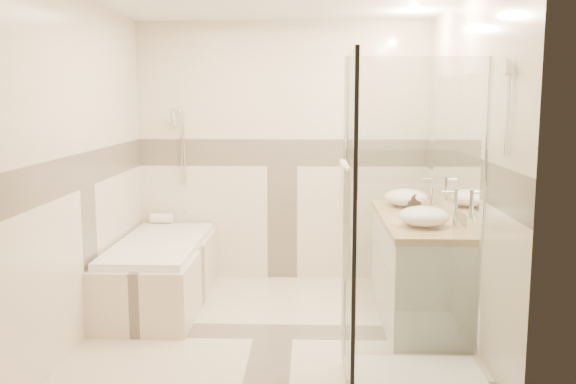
{
  "coord_description": "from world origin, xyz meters",
  "views": [
    {
      "loc": [
        0.27,
        -4.71,
        1.79
      ],
      "look_at": [
        0.1,
        0.25,
        1.05
      ],
      "focal_mm": 40.0,
      "sensor_mm": 36.0,
      "label": 1
    }
  ],
  "objects_px": {
    "vanity": "(416,269)",
    "vessel_sink_near": "(406,197)",
    "amenity_bottle_b": "(413,205)",
    "vessel_sink_far": "(424,216)",
    "amenity_bottle_a": "(414,205)",
    "shower_enclosure": "(402,311)",
    "bathtub": "(160,269)"
  },
  "relations": [
    {
      "from": "bathtub",
      "to": "vessel_sink_far",
      "type": "height_order",
      "value": "vessel_sink_far"
    },
    {
      "from": "vessel_sink_far",
      "to": "vanity",
      "type": "bearing_deg",
      "value": 86.98
    },
    {
      "from": "vanity",
      "to": "shower_enclosure",
      "type": "bearing_deg",
      "value": -102.97
    },
    {
      "from": "shower_enclosure",
      "to": "vessel_sink_far",
      "type": "xyz_separation_m",
      "value": [
        0.27,
        0.89,
        0.42
      ]
    },
    {
      "from": "shower_enclosure",
      "to": "vessel_sink_far",
      "type": "bearing_deg",
      "value": 73.01
    },
    {
      "from": "vessel_sink_near",
      "to": "amenity_bottle_a",
      "type": "xyz_separation_m",
      "value": [
        0.0,
        -0.45,
        0.01
      ]
    },
    {
      "from": "vanity",
      "to": "vessel_sink_near",
      "type": "relative_size",
      "value": 4.29
    },
    {
      "from": "bathtub",
      "to": "amenity_bottle_b",
      "type": "height_order",
      "value": "amenity_bottle_b"
    },
    {
      "from": "amenity_bottle_a",
      "to": "amenity_bottle_b",
      "type": "relative_size",
      "value": 1.2
    },
    {
      "from": "shower_enclosure",
      "to": "vessel_sink_far",
      "type": "distance_m",
      "value": 1.02
    },
    {
      "from": "vanity",
      "to": "vessel_sink_near",
      "type": "xyz_separation_m",
      "value": [
        -0.02,
        0.5,
        0.5
      ]
    },
    {
      "from": "vanity",
      "to": "shower_enclosure",
      "type": "xyz_separation_m",
      "value": [
        -0.29,
        -1.27,
        0.08
      ]
    },
    {
      "from": "vessel_sink_far",
      "to": "amenity_bottle_a",
      "type": "distance_m",
      "value": 0.43
    },
    {
      "from": "vanity",
      "to": "amenity_bottle_a",
      "type": "relative_size",
      "value": 9.39
    },
    {
      "from": "amenity_bottle_b",
      "to": "bathtub",
      "type": "bearing_deg",
      "value": 174.09
    },
    {
      "from": "vanity",
      "to": "amenity_bottle_b",
      "type": "relative_size",
      "value": 11.24
    },
    {
      "from": "vessel_sink_far",
      "to": "vessel_sink_near",
      "type": "bearing_deg",
      "value": 90.0
    },
    {
      "from": "vanity",
      "to": "amenity_bottle_a",
      "type": "distance_m",
      "value": 0.51
    },
    {
      "from": "bathtub",
      "to": "amenity_bottle_a",
      "type": "height_order",
      "value": "amenity_bottle_a"
    },
    {
      "from": "amenity_bottle_b",
      "to": "vessel_sink_near",
      "type": "bearing_deg",
      "value": 90.0
    },
    {
      "from": "amenity_bottle_b",
      "to": "amenity_bottle_a",
      "type": "bearing_deg",
      "value": -90.0
    },
    {
      "from": "bathtub",
      "to": "shower_enclosure",
      "type": "distance_m",
      "value": 2.47
    },
    {
      "from": "vanity",
      "to": "vessel_sink_far",
      "type": "distance_m",
      "value": 0.63
    },
    {
      "from": "shower_enclosure",
      "to": "vessel_sink_far",
      "type": "height_order",
      "value": "shower_enclosure"
    },
    {
      "from": "bathtub",
      "to": "amenity_bottle_b",
      "type": "distance_m",
      "value": 2.23
    },
    {
      "from": "vessel_sink_near",
      "to": "amenity_bottle_b",
      "type": "bearing_deg",
      "value": -90.0
    },
    {
      "from": "vessel_sink_far",
      "to": "amenity_bottle_a",
      "type": "bearing_deg",
      "value": 90.0
    },
    {
      "from": "vanity",
      "to": "amenity_bottle_a",
      "type": "height_order",
      "value": "amenity_bottle_a"
    },
    {
      "from": "amenity_bottle_a",
      "to": "shower_enclosure",
      "type": "bearing_deg",
      "value": -101.63
    },
    {
      "from": "vessel_sink_near",
      "to": "amenity_bottle_a",
      "type": "bearing_deg",
      "value": -90.0
    },
    {
      "from": "bathtub",
      "to": "vessel_sink_far",
      "type": "relative_size",
      "value": 4.6
    },
    {
      "from": "bathtub",
      "to": "shower_enclosure",
      "type": "bearing_deg",
      "value": -41.1
    }
  ]
}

